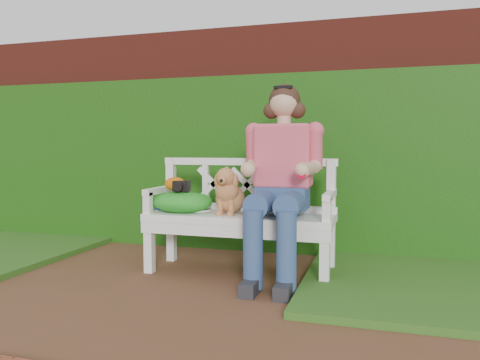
# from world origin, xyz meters

# --- Properties ---
(ground) EXTENTS (60.00, 60.00, 0.00)m
(ground) POSITION_xyz_m (0.00, 0.00, 0.00)
(ground) COLOR brown
(brick_wall) EXTENTS (10.00, 0.30, 2.20)m
(brick_wall) POSITION_xyz_m (0.00, 1.90, 1.10)
(brick_wall) COLOR maroon
(brick_wall) RESTS_ON ground
(ivy_hedge) EXTENTS (10.00, 0.18, 1.70)m
(ivy_hedge) POSITION_xyz_m (0.00, 1.68, 0.85)
(ivy_hedge) COLOR #235B10
(ivy_hedge) RESTS_ON ground
(garden_bench) EXTENTS (1.62, 0.71, 0.48)m
(garden_bench) POSITION_xyz_m (0.56, 0.83, 0.24)
(garden_bench) COLOR white
(garden_bench) RESTS_ON ground
(seated_woman) EXTENTS (0.79, 0.96, 1.53)m
(seated_woman) POSITION_xyz_m (0.90, 0.81, 0.76)
(seated_woman) COLOR #E13D64
(seated_woman) RESTS_ON ground
(dog) EXTENTS (0.31, 0.38, 0.38)m
(dog) POSITION_xyz_m (0.47, 0.80, 0.67)
(dog) COLOR #AA7D28
(dog) RESTS_ON garden_bench
(tennis_racket) EXTENTS (0.55, 0.28, 0.03)m
(tennis_racket) POSITION_xyz_m (0.14, 0.85, 0.49)
(tennis_racket) COLOR white
(tennis_racket) RESTS_ON garden_bench
(green_bag) EXTENTS (0.62, 0.56, 0.17)m
(green_bag) POSITION_xyz_m (0.07, 0.79, 0.57)
(green_bag) COLOR #1B6E24
(green_bag) RESTS_ON garden_bench
(camera_item) EXTENTS (0.14, 0.12, 0.09)m
(camera_item) POSITION_xyz_m (0.07, 0.78, 0.70)
(camera_item) COLOR black
(camera_item) RESTS_ON green_bag
(baseball_glove) EXTENTS (0.20, 0.16, 0.11)m
(baseball_glove) POSITION_xyz_m (0.00, 0.81, 0.71)
(baseball_glove) COLOR #C7590A
(baseball_glove) RESTS_ON green_bag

